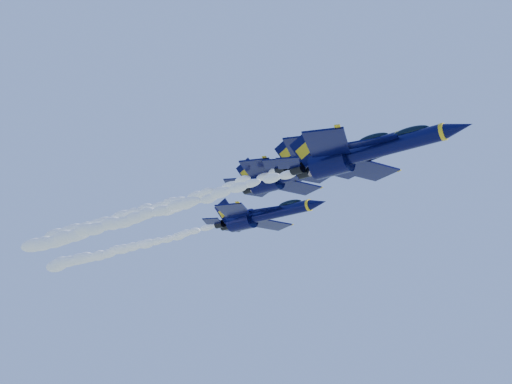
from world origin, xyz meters
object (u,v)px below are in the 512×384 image
Objects in this scene: jet_lead at (364,152)px; jet_second at (336,155)px; jet_third at (290,175)px; jet_fourth at (262,215)px.

jet_lead is 0.97× the size of jet_second.
jet_third reaches higher than jet_second.
jet_third is (-8.86, 3.86, 0.89)m from jet_second.
jet_third is at bearing -41.33° from jet_fourth.
jet_lead is at bearing -39.14° from jet_fourth.
jet_lead is 0.94× the size of jet_third.
jet_fourth reaches higher than jet_lead.
jet_fourth reaches higher than jet_third.
jet_fourth reaches higher than jet_second.
jet_second is 0.98× the size of jet_third.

